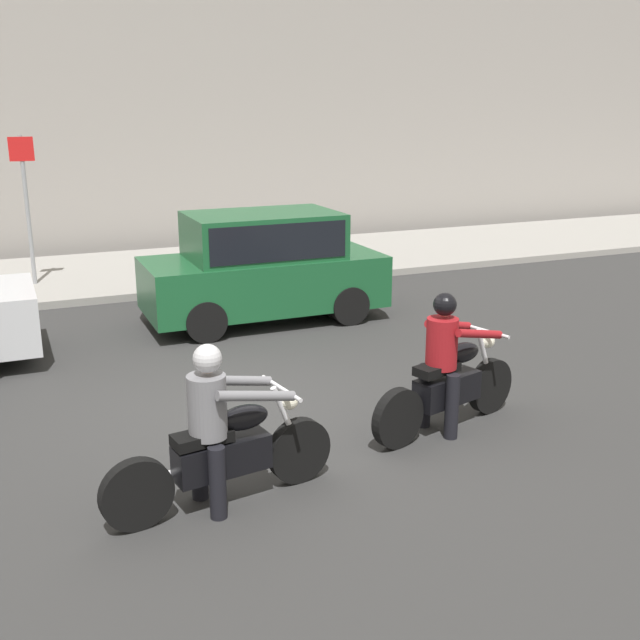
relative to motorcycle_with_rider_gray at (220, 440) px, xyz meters
The scene contains 6 objects.
ground_plane 2.16m from the motorcycle_with_rider_gray, 68.06° to the left, with size 80.00×80.00×0.00m, color #2C2C2C.
sidewalk_slab 9.97m from the motorcycle_with_rider_gray, 85.54° to the left, with size 40.00×4.40×0.14m, color gray.
motorcycle_with_rider_gray is the anchor object (origin of this frame).
motorcycle_with_rider_crimson 2.79m from the motorcycle_with_rider_gray, 12.76° to the left, with size 2.10×0.85×1.57m.
parked_hatchback_forest_green 6.04m from the motorcycle_with_rider_gray, 67.36° to the left, with size 3.88×1.76×1.80m.
street_sign_post 9.44m from the motorcycle_with_rider_gray, 96.60° to the left, with size 0.44×0.08×2.80m.
Camera 1 is at (-2.36, -7.88, 3.46)m, focal length 42.34 mm.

